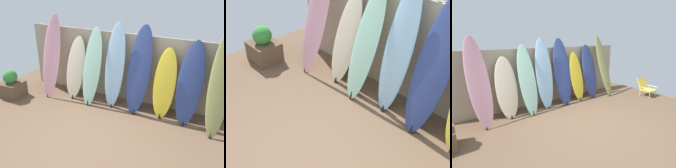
% 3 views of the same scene
% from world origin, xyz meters
% --- Properties ---
extents(ground, '(7.68, 7.68, 0.00)m').
position_xyz_m(ground, '(0.00, 0.00, 0.00)').
color(ground, brown).
extents(fence_back, '(6.08, 0.11, 1.80)m').
position_xyz_m(fence_back, '(-0.00, 2.01, 0.90)').
color(fence_back, tan).
rests_on(fence_back, ground).
extents(surfboard_pink_0, '(0.57, 0.83, 2.18)m').
position_xyz_m(surfboard_pink_0, '(-2.16, 1.51, 1.08)').
color(surfboard_pink_0, pink).
rests_on(surfboard_pink_0, ground).
extents(surfboard_cream_1, '(0.60, 0.62, 1.63)m').
position_xyz_m(surfboard_cream_1, '(-1.48, 1.63, 0.81)').
color(surfboard_cream_1, beige).
rests_on(surfboard_cream_1, ground).
extents(surfboard_seafoam_2, '(0.49, 0.70, 1.94)m').
position_xyz_m(surfboard_seafoam_2, '(-0.92, 1.53, 0.95)').
color(surfboard_seafoam_2, '#9ED6BC').
rests_on(surfboard_seafoam_2, ground).
extents(surfboard_skyblue_3, '(0.56, 0.59, 2.12)m').
position_xyz_m(surfboard_skyblue_3, '(-0.33, 1.63, 1.05)').
color(surfboard_skyblue_3, '#8CB7D6').
rests_on(surfboard_skyblue_3, ground).
extents(surfboard_navy_4, '(0.65, 0.73, 2.11)m').
position_xyz_m(surfboard_navy_4, '(0.31, 1.60, 1.04)').
color(surfboard_navy_4, navy).
rests_on(surfboard_navy_4, ground).
extents(surfboard_yellow_5, '(0.51, 0.52, 1.63)m').
position_xyz_m(surfboard_yellow_5, '(0.94, 1.63, 0.80)').
color(surfboard_yellow_5, yellow).
rests_on(surfboard_yellow_5, ground).
extents(surfboard_navy_6, '(0.60, 0.68, 1.88)m').
position_xyz_m(surfboard_navy_6, '(1.51, 1.60, 0.93)').
color(surfboard_navy_6, navy).
rests_on(surfboard_navy_6, ground).
extents(surfboard_olive_7, '(0.47, 0.91, 2.18)m').
position_xyz_m(surfboard_olive_7, '(2.11, 1.49, 1.08)').
color(surfboard_olive_7, olive).
rests_on(surfboard_olive_7, ground).
extents(beach_chair, '(0.50, 0.58, 0.63)m').
position_xyz_m(beach_chair, '(3.29, 0.42, 0.32)').
color(beach_chair, silver).
rests_on(beach_chair, ground).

